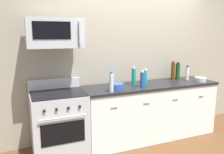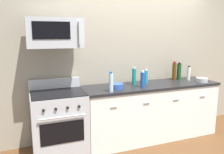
{
  "view_description": "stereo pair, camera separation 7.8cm",
  "coord_description": "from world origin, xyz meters",
  "views": [
    {
      "loc": [
        -2.02,
        -3.19,
        1.74
      ],
      "look_at": [
        -0.72,
        -0.05,
        1.1
      ],
      "focal_mm": 36.94,
      "sensor_mm": 36.0,
      "label": 1
    },
    {
      "loc": [
        -1.95,
        -3.22,
        1.74
      ],
      "look_at": [
        -0.72,
        -0.05,
        1.1
      ],
      "focal_mm": 36.94,
      "sensor_mm": 36.0,
      "label": 2
    }
  ],
  "objects": [
    {
      "name": "bottle_soda_blue",
      "position": [
        -0.25,
        -0.14,
        1.04
      ],
      "size": [
        0.07,
        0.07,
        0.26
      ],
      "color": "#1E4CA5",
      "rests_on": "countertop_slab"
    },
    {
      "name": "bottle_wine_amber",
      "position": [
        0.56,
        0.17,
        1.08
      ],
      "size": [
        0.07,
        0.07,
        0.34
      ],
      "color": "#59330F",
      "rests_on": "countertop_slab"
    },
    {
      "name": "ground_plane",
      "position": [
        0.0,
        0.0,
        0.0
      ],
      "size": [
        6.48,
        6.48,
        0.0
      ],
      "primitive_type": "plane",
      "color": "brown"
    },
    {
      "name": "back_wall",
      "position": [
        0.0,
        0.41,
        1.35
      ],
      "size": [
        5.4,
        0.1,
        2.7
      ],
      "primitive_type": "cube",
      "color": "#9E937F",
      "rests_on": "ground_plane"
    },
    {
      "name": "bottle_water_clear",
      "position": [
        -0.81,
        -0.23,
        1.06
      ],
      "size": [
        0.06,
        0.06,
        0.3
      ],
      "color": "silver",
      "rests_on": "countertop_slab"
    },
    {
      "name": "counter_unit",
      "position": [
        0.0,
        -0.0,
        0.46
      ],
      "size": [
        2.31,
        0.66,
        0.92
      ],
      "color": "white",
      "rests_on": "ground_plane"
    },
    {
      "name": "bowl_blue_mixing",
      "position": [
        -0.66,
        -0.07,
        0.96
      ],
      "size": [
        0.22,
        0.22,
        0.08
      ],
      "color": "#2D519E",
      "rests_on": "countertop_slab"
    },
    {
      "name": "bottle_vinegar_white",
      "position": [
        0.78,
        0.05,
        1.04
      ],
      "size": [
        0.06,
        0.06,
        0.26
      ],
      "color": "silver",
      "rests_on": "countertop_slab"
    },
    {
      "name": "bottle_sparkling_teal",
      "position": [
        -0.29,
        0.06,
        1.06
      ],
      "size": [
        0.07,
        0.07,
        0.29
      ],
      "color": "#197F7A",
      "rests_on": "countertop_slab"
    },
    {
      "name": "bottle_dish_soap",
      "position": [
        -0.06,
        0.09,
        1.04
      ],
      "size": [
        0.07,
        0.07,
        0.24
      ],
      "color": "teal",
      "rests_on": "countertop_slab"
    },
    {
      "name": "bottle_wine_green",
      "position": [
        0.66,
        0.16,
        1.07
      ],
      "size": [
        0.08,
        0.08,
        0.31
      ],
      "color": "#19471E",
      "rests_on": "countertop_slab"
    },
    {
      "name": "range_oven",
      "position": [
        -1.53,
        0.0,
        0.47
      ],
      "size": [
        0.76,
        0.69,
        1.07
      ],
      "color": "#B7BABF",
      "rests_on": "ground_plane"
    },
    {
      "name": "bowl_steel_prep",
      "position": [
        0.9,
        -0.16,
        0.96
      ],
      "size": [
        0.19,
        0.19,
        0.07
      ],
      "color": "#B2B5BA",
      "rests_on": "countertop_slab"
    },
    {
      "name": "microwave",
      "position": [
        -1.53,
        0.05,
        1.75
      ],
      "size": [
        0.74,
        0.44,
        0.4
      ],
      "color": "#B7BABF"
    }
  ]
}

